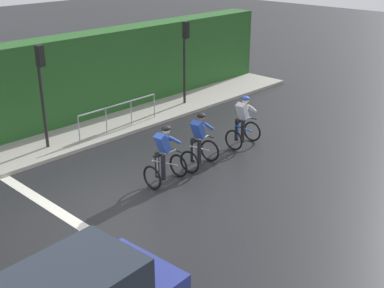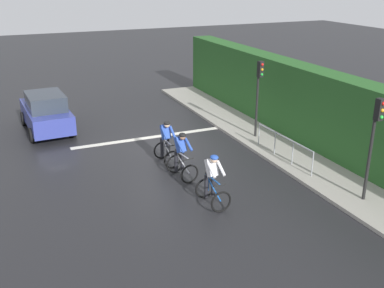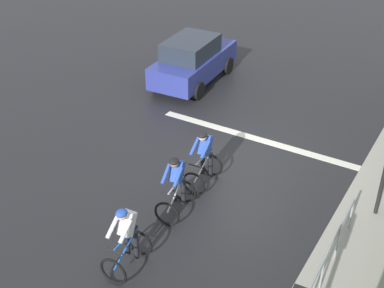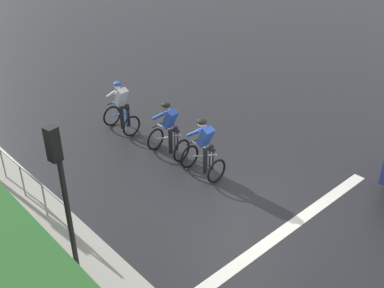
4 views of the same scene
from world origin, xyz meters
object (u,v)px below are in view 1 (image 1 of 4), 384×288
Objects in this scene: cyclist_lead at (243,123)px; traffic_light_near_crossing at (42,82)px; cyclist_second at (199,142)px; traffic_light_far_junction at (185,51)px; pedestrian_railing_kerbside at (119,111)px; cyclist_mid at (164,157)px.

traffic_light_near_crossing is at bearing -133.38° from cyclist_lead.
traffic_light_near_crossing reaches higher than cyclist_second.
traffic_light_far_junction is 4.05m from pedestrian_railing_kerbside.
traffic_light_far_junction reaches higher than cyclist_second.
traffic_light_far_junction is (-4.46, 3.99, 1.43)m from cyclist_second.
cyclist_lead is 6.37m from traffic_light_near_crossing.
cyclist_lead is 0.50× the size of traffic_light_far_junction.
cyclist_second reaches higher than pedestrian_railing_kerbside.
traffic_light_far_junction is (-4.48, 5.40, 1.43)m from cyclist_mid.
cyclist_second is 1.41m from cyclist_mid.
pedestrian_railing_kerbside is at bearing 81.55° from traffic_light_near_crossing.
traffic_light_near_crossing is at bearing -98.45° from pedestrian_railing_kerbside.
cyclist_lead is 4.91m from traffic_light_far_junction.
cyclist_mid is 0.50× the size of traffic_light_near_crossing.
pedestrian_railing_kerbside is (0.38, 2.56, -1.44)m from traffic_light_near_crossing.
cyclist_mid is 7.16m from traffic_light_far_junction.
cyclist_second is 0.50× the size of traffic_light_far_junction.
traffic_light_near_crossing is 0.98× the size of pedestrian_railing_kerbside.
traffic_light_far_junction is at bearing 96.95° from pedestrian_railing_kerbside.
cyclist_second is at bearing -86.93° from cyclist_lead.
cyclist_second is 0.49× the size of pedestrian_railing_kerbside.
cyclist_mid is 0.49× the size of pedestrian_railing_kerbside.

